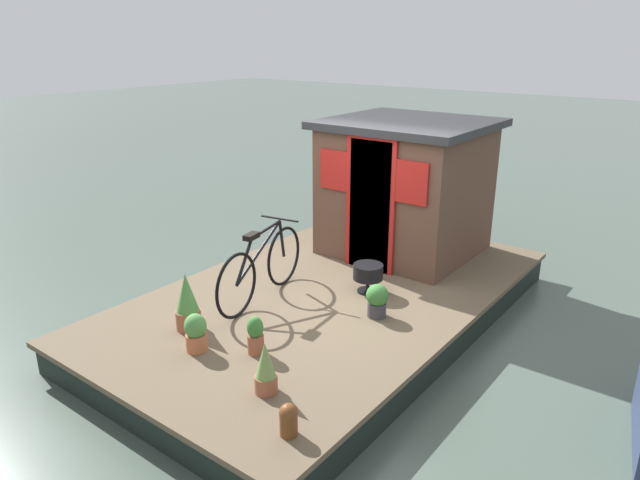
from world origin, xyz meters
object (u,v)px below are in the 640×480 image
object	(u,v)px
potted_plant_thyme	(377,300)
charcoal_grill	(368,273)
houseboat_cabin	(405,187)
potted_plant_lavender	(196,332)
mooring_bollard	(289,419)
potted_plant_rosemary	(266,369)
potted_plant_sage	(187,303)
potted_plant_fern	(255,335)
bicycle	(262,267)

from	to	relation	value
potted_plant_thyme	charcoal_grill	xyz separation A→B (m)	(0.48, 0.43, 0.05)
houseboat_cabin	potted_plant_lavender	xyz separation A→B (m)	(-3.68, 0.20, -0.74)
houseboat_cabin	mooring_bollard	distance (m)	4.39
houseboat_cabin	charcoal_grill	distance (m)	1.71
potted_plant_rosemary	mooring_bollard	bearing A→B (deg)	-121.27
potted_plant_sage	potted_plant_thyme	world-z (taller)	potted_plant_sage
potted_plant_lavender	mooring_bollard	bearing A→B (deg)	-105.54
potted_plant_rosemary	potted_plant_thyme	bearing A→B (deg)	0.03
potted_plant_fern	potted_plant_lavender	distance (m)	0.59
bicycle	potted_plant_thyme	size ratio (longest dim) A/B	4.57
houseboat_cabin	potted_plant_sage	bearing A→B (deg)	170.07
potted_plant_thyme	potted_plant_lavender	world-z (taller)	potted_plant_lavender
potted_plant_fern	mooring_bollard	size ratio (longest dim) A/B	1.43
bicycle	potted_plant_sage	xyz separation A→B (m)	(-1.00, 0.12, -0.11)
potted_plant_sage	potted_plant_fern	size ratio (longest dim) A/B	1.61
potted_plant_sage	potted_plant_fern	world-z (taller)	potted_plant_sage
potted_plant_sage	charcoal_grill	size ratio (longest dim) A/B	1.74
potted_plant_fern	potted_plant_lavender	xyz separation A→B (m)	(-0.31, 0.50, 0.00)
mooring_bollard	potted_plant_thyme	bearing A→B (deg)	13.96
potted_plant_fern	charcoal_grill	size ratio (longest dim) A/B	1.08
potted_plant_thyme	mooring_bollard	distance (m)	2.18
potted_plant_fern	potted_plant_thyme	distance (m)	1.47
bicycle	potted_plant_lavender	size ratio (longest dim) A/B	4.39
potted_plant_fern	mooring_bollard	world-z (taller)	potted_plant_fern
potted_plant_rosemary	potted_plant_lavender	size ratio (longest dim) A/B	1.22
houseboat_cabin	mooring_bollard	world-z (taller)	houseboat_cabin
houseboat_cabin	potted_plant_thyme	size ratio (longest dim) A/B	5.59
bicycle	potted_plant_rosemary	world-z (taller)	bicycle
potted_plant_thyme	potted_plant_lavender	distance (m)	1.96
houseboat_cabin	charcoal_grill	xyz separation A→B (m)	(-1.51, -0.38, -0.69)
houseboat_cabin	potted_plant_lavender	distance (m)	3.75
houseboat_cabin	mooring_bollard	size ratio (longest dim) A/B	7.67
potted_plant_sage	charcoal_grill	distance (m)	2.16
mooring_bollard	potted_plant_rosemary	bearing A→B (deg)	58.73
houseboat_cabin	potted_plant_sage	size ratio (longest dim) A/B	3.35
charcoal_grill	potted_plant_sage	bearing A→B (deg)	152.80
potted_plant_rosemary	mooring_bollard	size ratio (longest dim) A/B	1.75
potted_plant_sage	mooring_bollard	xyz separation A→B (m)	(-0.67, -1.94, -0.15)
potted_plant_fern	potted_plant_thyme	bearing A→B (deg)	-20.58
potted_plant_sage	mooring_bollard	bearing A→B (deg)	-109.18
houseboat_cabin	mooring_bollard	xyz separation A→B (m)	(-4.10, -1.34, -0.79)
potted_plant_sage	potted_plant_thyme	xyz separation A→B (m)	(1.44, -1.41, -0.10)
houseboat_cabin	potted_plant_rosemary	bearing A→B (deg)	-167.87
bicycle	mooring_bollard	bearing A→B (deg)	-132.70
houseboat_cabin	potted_plant_lavender	world-z (taller)	houseboat_cabin
charcoal_grill	mooring_bollard	distance (m)	2.76
potted_plant_lavender	potted_plant_fern	bearing A→B (deg)	-57.84
potted_plant_thyme	potted_plant_rosemary	bearing A→B (deg)	-179.97
potted_plant_thyme	potted_plant_lavender	bearing A→B (deg)	149.01
bicycle	potted_plant_lavender	xyz separation A→B (m)	(-1.25, -0.28, -0.21)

